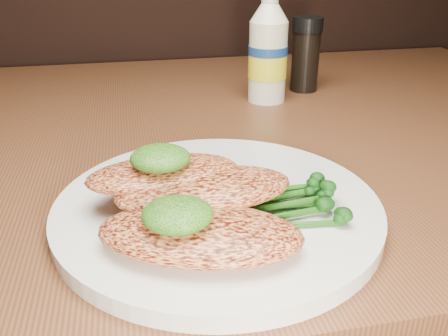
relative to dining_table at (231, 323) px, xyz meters
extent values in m
cylinder|color=white|center=(-0.07, -0.24, 0.38)|extent=(0.30, 0.30, 0.02)
ellipsoid|color=#E8834A|center=(-0.10, -0.31, 0.40)|extent=(0.18, 0.13, 0.03)
ellipsoid|color=#E8834A|center=(-0.08, -0.26, 0.41)|extent=(0.16, 0.09, 0.02)
ellipsoid|color=#E8834A|center=(-0.12, -0.23, 0.42)|extent=(0.14, 0.08, 0.02)
ellipsoid|color=#073308|center=(-0.11, -0.31, 0.42)|extent=(0.06, 0.06, 0.02)
ellipsoid|color=#073308|center=(-0.12, -0.24, 0.44)|extent=(0.06, 0.06, 0.02)
camera|label=1|loc=(-0.14, -0.61, 0.60)|focal=37.85mm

